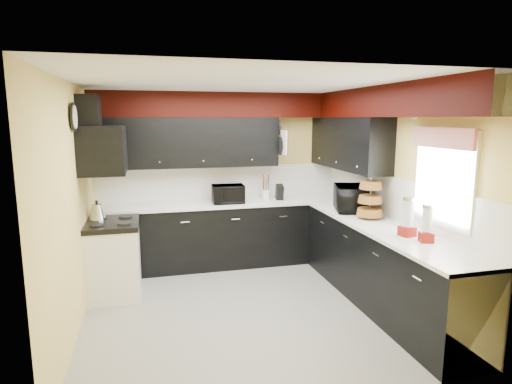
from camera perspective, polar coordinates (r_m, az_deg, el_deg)
ground at (r=5.09m, az=-1.03°, el=-15.03°), size 3.60×3.60×0.00m
wall_back at (r=6.45m, az=-4.74°, el=1.85°), size 3.60×0.06×2.50m
wall_right at (r=5.40m, az=17.85°, el=-0.13°), size 0.06×3.60×2.50m
wall_left at (r=4.65m, az=-23.24°, el=-2.01°), size 0.06×3.60×2.50m
ceiling at (r=4.64m, az=-1.13°, el=14.28°), size 3.60×3.60×0.06m
cab_back at (r=6.32m, az=-4.18°, el=-5.72°), size 3.60×0.60×0.90m
cab_right at (r=5.20m, az=16.31°, el=-9.56°), size 0.60×3.00×0.90m
counter_back at (r=6.21m, az=-4.23°, el=-1.54°), size 3.62×0.64×0.04m
counter_right at (r=5.06m, az=16.57°, el=-4.53°), size 0.64×3.02×0.04m
splash_back at (r=6.45m, az=-4.71°, el=1.31°), size 3.60×0.02×0.50m
splash_right at (r=5.41m, az=17.73°, el=-0.77°), size 0.02×3.60×0.50m
upper_back at (r=6.16m, az=-9.15°, el=6.53°), size 2.60×0.35×0.70m
upper_right at (r=6.04m, az=12.17°, el=6.37°), size 0.35×1.80×0.70m
soffit_back at (r=6.21m, az=-4.59°, el=11.49°), size 3.60×0.36×0.35m
soffit_right at (r=5.08m, az=17.83°, el=11.45°), size 0.36×3.24×0.35m
stove at (r=5.54m, az=-18.39°, el=-8.68°), size 0.60×0.75×0.86m
cooktop at (r=5.41m, az=-18.65°, el=-4.05°), size 0.62×0.77×0.06m
hood at (r=5.29m, az=-19.71°, el=5.35°), size 0.50×0.78×0.55m
hood_duct at (r=5.29m, az=-21.40°, el=9.81°), size 0.24×0.40×0.40m
window at (r=4.62m, az=23.79°, el=1.67°), size 0.03×0.86×0.96m
valance at (r=4.56m, az=23.58°, el=6.64°), size 0.04×0.88×0.20m
pan_top at (r=6.34m, az=2.97°, el=8.53°), size 0.03×0.22×0.40m
pan_mid at (r=6.22m, az=3.30°, el=6.20°), size 0.03×0.28×0.46m
pan_low at (r=6.47m, az=2.60°, el=6.08°), size 0.03×0.24×0.42m
cut_board at (r=6.11m, az=3.74°, el=6.60°), size 0.03×0.26×0.35m
baskets at (r=5.31m, az=14.97°, el=-0.92°), size 0.27×0.27×0.50m
clock at (r=4.80m, az=-23.16°, el=9.18°), size 0.03×0.30×0.30m
deco_plate at (r=5.02m, az=20.31°, el=10.49°), size 0.03×0.24×0.24m
toaster_oven at (r=6.13m, az=-3.72°, el=-0.27°), size 0.46×0.38×0.26m
microwave at (r=5.74m, az=12.61°, el=-0.81°), size 0.57×0.69×0.33m
utensil_crock at (r=6.37m, az=1.33°, el=-0.38°), size 0.18×0.18×0.15m
knife_block at (r=6.36m, az=3.15°, el=-0.06°), size 0.12×0.15×0.22m
kettle at (r=5.58m, az=-20.42°, el=-2.45°), size 0.23×0.23×0.19m
dispenser_a at (r=4.65m, az=19.58°, el=-3.33°), size 0.16×0.16×0.37m
dispenser_b at (r=4.49m, az=21.82°, el=-4.16°), size 0.15×0.15×0.33m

